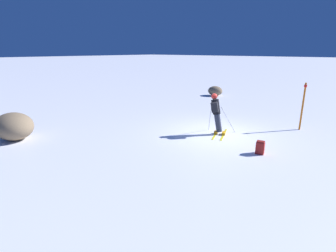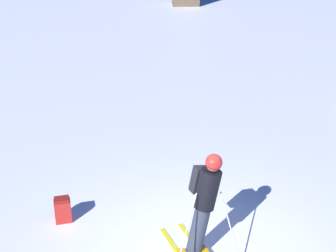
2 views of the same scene
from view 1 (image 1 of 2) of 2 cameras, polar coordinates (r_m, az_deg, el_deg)
ground_plane at (r=12.32m, az=10.58°, el=-1.65°), size 300.00×300.00×0.00m
skier at (r=11.97m, az=10.49°, el=3.10°), size 1.33×1.82×1.90m
spare_backpack at (r=10.32m, az=19.42°, el=-4.45°), size 0.34×0.28×0.50m
exposed_boulder_0 at (r=12.99m, az=-30.55°, el=-0.06°), size 1.80×1.53×1.17m
exposed_boulder_1 at (r=22.57m, az=10.23°, el=7.52°), size 1.24×1.05×0.80m
trail_marker at (r=13.98m, az=27.29°, el=4.16°), size 0.13×0.13×2.27m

